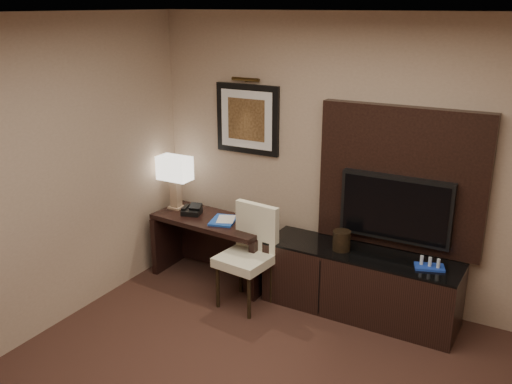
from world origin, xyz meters
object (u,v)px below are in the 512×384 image
Objects in this scene: credenza at (359,283)px; desk_chair at (245,259)px; desk at (213,248)px; desk_phone at (192,210)px; ice_bucket at (342,241)px; table_lamp at (175,181)px; minibar_tray at (430,263)px; tv at (396,209)px.

credenza is 1.87× the size of desk_chair.
credenza is (1.57, 0.05, -0.03)m from desk.
desk_phone is at bearing -176.09° from desk.
ice_bucket reaches higher than credenza.
minibar_tray is (2.70, -0.05, -0.32)m from table_lamp.
ice_bucket is (1.65, 0.02, -0.01)m from desk_phone.
minibar_tray is (0.38, -0.21, -0.36)m from tv.
desk_chair reaches higher than desk.
table_lamp is 3.33× the size of ice_bucket.
desk is at bearing -179.27° from minibar_tray.
tv reaches higher than table_lamp.
desk is 0.70× the size of credenza.
table_lamp is 3.23× the size of desk_phone.
minibar_tray is (0.79, 0.01, -0.05)m from ice_bucket.
minibar_tray is (1.61, 0.36, 0.18)m from desk_chair.
table_lamp reaches higher than desk.
credenza is at bearing -14.71° from desk_phone.
tv is 5.45× the size of ice_bucket.
credenza is 0.44m from ice_bucket.
tv is at bearing 4.10° from table_lamp.
desk is 1.44m from ice_bucket.
desk is 1.57m from credenza.
desk_phone is (-1.83, -0.05, 0.41)m from credenza.
credenza is 9.73× the size of ice_bucket.
minibar_tray is (2.44, 0.03, -0.06)m from desk_phone.
tv is 2.32m from table_lamp.
table_lamp is (-2.31, -0.17, -0.05)m from tv.
tv is at bearing 40.97° from credenza.
tv is at bearing 31.11° from desk_chair.
desk_phone is at bearing 164.38° from desk_chair.
ice_bucket is (-0.18, -0.03, 0.40)m from credenza.
minibar_tray is (0.61, -0.02, 0.35)m from credenza.
credenza is at bearing -140.09° from tv.
desk_chair is 1.26m from table_lamp.
desk_phone reaches higher than desk.
desk_phone is 0.77× the size of minibar_tray.
credenza is at bearing -0.67° from table_lamp.
desk is at bearing -177.12° from credenza.
desk_phone is (-0.26, 0.00, 0.38)m from desk.
desk is 6.61× the size of desk_phone.
desk_chair is at bearing -38.04° from desk_phone.
ice_bucket is 0.75× the size of minibar_tray.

